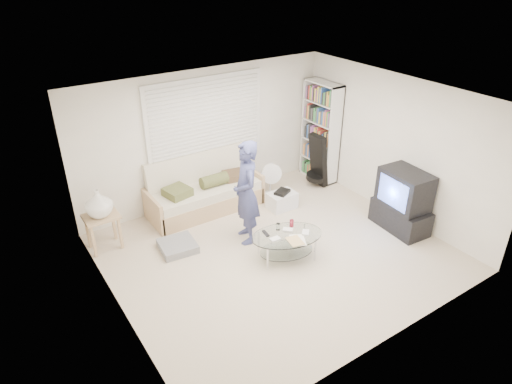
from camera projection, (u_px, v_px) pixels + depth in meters
ground at (277, 252)px, 7.30m from camera, size 5.00×5.00×0.00m
room_shell at (260, 149)px, 6.88m from camera, size 5.02×4.52×2.51m
window_blinds at (206, 122)px, 8.18m from camera, size 2.32×0.08×1.62m
futon_sofa at (204, 193)px, 8.37m from camera, size 2.10×0.85×1.03m
grey_floor_pillow at (178, 246)px, 7.35m from camera, size 0.61×0.61×0.12m
side_table at (99, 206)px, 7.06m from camera, size 0.53×0.43×1.05m
bookshelf at (321, 132)px, 9.21m from camera, size 0.32×0.86×2.03m
guitar_case at (318, 164)px, 9.14m from camera, size 0.39×0.40×1.08m
floor_fan at (270, 177)px, 8.82m from camera, size 0.42×0.27×0.67m
storage_bin at (282, 200)px, 8.48m from camera, size 0.51×0.36×0.36m
tv_unit at (403, 202)px, 7.70m from camera, size 0.61×1.03×1.07m
coffee_table at (287, 239)px, 7.03m from camera, size 1.27×1.00×0.54m
standing_person at (246, 193)px, 7.23m from camera, size 0.59×0.73×1.74m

